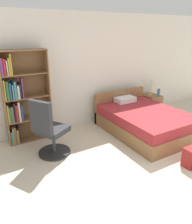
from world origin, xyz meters
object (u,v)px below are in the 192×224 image
at_px(office_chair, 49,132).
at_px(nightstand, 151,104).
at_px(table_lamp, 151,82).
at_px(water_bottle, 159,92).
at_px(bookshelf, 20,99).
at_px(bed, 143,120).

xyz_separation_m(office_chair, nightstand, (3.24, 0.77, -0.24)).
relative_size(table_lamp, water_bottle, 2.42).
bearing_deg(bookshelf, nightstand, -1.39).
height_order(bookshelf, office_chair, bookshelf).
bearing_deg(nightstand, bookshelf, 178.61).
xyz_separation_m(bed, office_chair, (-2.19, 0.07, 0.22)).
xyz_separation_m(bookshelf, nightstand, (3.51, -0.09, -0.67)).
height_order(bookshelf, water_bottle, bookshelf).
relative_size(bookshelf, bed, 0.93).
height_order(office_chair, table_lamp, office_chair).
distance_m(bed, office_chair, 2.20).
distance_m(nightstand, table_lamp, 0.63).
distance_m(table_lamp, water_bottle, 0.35).
bearing_deg(water_bottle, nightstand, 136.02).
height_order(bookshelf, bed, bookshelf).
relative_size(bed, office_chair, 1.80).
bearing_deg(table_lamp, bookshelf, 179.18).
bearing_deg(nightstand, water_bottle, -43.98).
xyz_separation_m(bookshelf, water_bottle, (3.64, -0.20, -0.33)).
relative_size(nightstand, water_bottle, 2.59).
relative_size(bookshelf, water_bottle, 9.62).
height_order(bed, office_chair, office_chair).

